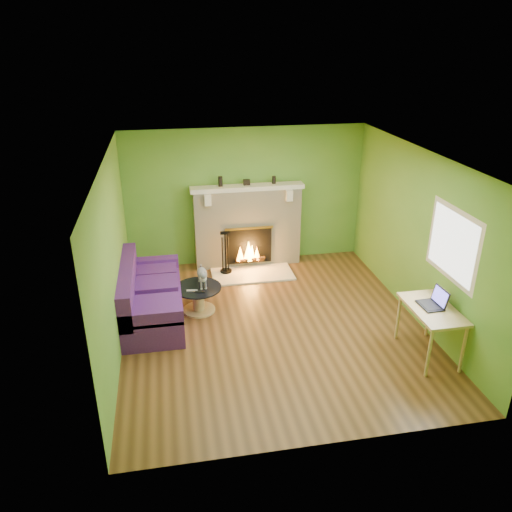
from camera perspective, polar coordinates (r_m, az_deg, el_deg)
The scene contains 22 objects.
floor at distance 7.78m, azimuth 1.91°, elevation -7.88°, with size 5.00×5.00×0.00m, color #533317.
ceiling at distance 6.77m, azimuth 2.22°, elevation 11.15°, with size 5.00×5.00×0.00m, color white.
wall_back at distance 9.48m, azimuth -1.19°, elevation 6.78°, with size 5.00×5.00×0.00m, color #53912F.
wall_front at distance 5.05m, azimuth 8.21°, elevation -10.00°, with size 5.00×5.00×0.00m, color #53912F.
wall_left at distance 7.07m, azimuth -16.05°, elevation -0.36°, with size 5.00×5.00×0.00m, color #53912F.
wall_right at distance 7.94m, azimuth 18.13°, elevation 2.07°, with size 5.00×5.00×0.00m, color #53912F.
window_frame at distance 7.13m, azimuth 21.59°, elevation 1.25°, with size 1.20×1.20×0.00m, color silver.
window_pane at distance 7.13m, azimuth 21.53°, elevation 1.25°, with size 1.06×1.06×0.00m, color white.
fireplace at distance 9.48m, azimuth -0.98°, elevation 3.41°, with size 2.10×0.46×1.58m.
hearth at distance 9.32m, azimuth -0.42°, elevation -2.05°, with size 1.50×0.75×0.03m, color beige.
mantel at distance 9.22m, azimuth -0.99°, elevation 7.84°, with size 2.10×0.28×0.08m, color silver.
sofa at distance 7.99m, azimuth -12.16°, elevation -4.66°, with size 0.90×1.98×0.89m.
coffee_table at distance 8.09m, azimuth -6.60°, elevation -4.69°, with size 0.75×0.75×0.43m.
desk at distance 7.18m, azimuth 19.48°, elevation -6.24°, with size 0.58×1.01×0.74m.
cat at distance 7.97m, azimuth -6.17°, elevation -2.25°, with size 0.20×0.55×0.34m, color slate, non-canonical shape.
remote_silver at distance 7.89m, azimuth -7.32°, elevation -3.94°, with size 0.17×0.04×0.02m, color #97979A.
remote_black at distance 7.84m, azimuth -6.42°, elevation -4.09°, with size 0.16×0.04×0.02m, color black.
laptop at distance 7.11m, azimuth 19.39°, elevation -4.53°, with size 0.30×0.34×0.26m, color black, non-canonical shape.
fire_tools at distance 9.21m, azimuth -3.50°, elevation 0.49°, with size 0.22×0.22×0.82m, color black, non-canonical shape.
mantel_vase_left at distance 9.15m, azimuth -4.09°, elevation 8.50°, with size 0.08×0.08×0.18m, color black.
mantel_vase_right at distance 9.31m, azimuth 2.06°, elevation 8.69°, with size 0.07×0.07×0.14m, color black.
mantel_box at distance 9.23m, azimuth -1.08°, elevation 8.42°, with size 0.12×0.08×0.10m, color black.
Camera 1 is at (-1.45, -6.45, 4.10)m, focal length 35.00 mm.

